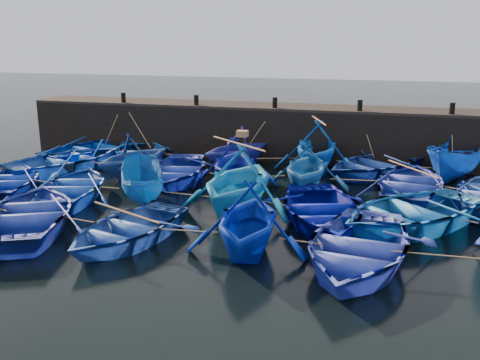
% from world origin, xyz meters
% --- Properties ---
extents(ground, '(120.00, 120.00, 0.00)m').
position_xyz_m(ground, '(0.00, 0.00, 0.00)').
color(ground, black).
rests_on(ground, ground).
extents(quay_wall, '(26.00, 2.50, 2.50)m').
position_xyz_m(quay_wall, '(0.00, 10.50, 1.25)').
color(quay_wall, black).
rests_on(quay_wall, ground).
extents(quay_top, '(26.00, 2.50, 0.12)m').
position_xyz_m(quay_top, '(0.00, 10.50, 2.56)').
color(quay_top, black).
rests_on(quay_top, quay_wall).
extents(bollard_0, '(0.24, 0.24, 0.50)m').
position_xyz_m(bollard_0, '(-8.00, 9.60, 2.87)').
color(bollard_0, black).
rests_on(bollard_0, quay_top).
extents(bollard_1, '(0.24, 0.24, 0.50)m').
position_xyz_m(bollard_1, '(-4.00, 9.60, 2.87)').
color(bollard_1, black).
rests_on(bollard_1, quay_top).
extents(bollard_2, '(0.24, 0.24, 0.50)m').
position_xyz_m(bollard_2, '(0.00, 9.60, 2.87)').
color(bollard_2, black).
rests_on(bollard_2, quay_top).
extents(bollard_3, '(0.24, 0.24, 0.50)m').
position_xyz_m(bollard_3, '(4.00, 9.60, 2.87)').
color(bollard_3, black).
rests_on(bollard_3, quay_top).
extents(bollard_4, '(0.24, 0.24, 0.50)m').
position_xyz_m(bollard_4, '(8.00, 9.60, 2.87)').
color(bollard_4, black).
rests_on(bollard_4, quay_top).
extents(boat_0, '(5.54, 6.39, 1.11)m').
position_xyz_m(boat_0, '(-8.71, 7.49, 0.56)').
color(boat_0, '#002D9F').
rests_on(boat_0, ground).
extents(boat_1, '(5.70, 6.27, 1.06)m').
position_xyz_m(boat_1, '(-6.07, 7.24, 0.53)').
color(boat_1, blue).
rests_on(boat_1, ground).
extents(boat_2, '(4.79, 4.92, 1.97)m').
position_xyz_m(boat_2, '(-1.29, 7.53, 0.99)').
color(boat_2, navy).
rests_on(boat_2, ground).
extents(boat_3, '(3.98, 4.56, 2.33)m').
position_xyz_m(boat_3, '(2.27, 8.11, 1.16)').
color(boat_3, blue).
rests_on(boat_3, ground).
extents(boat_4, '(6.27, 6.49, 1.10)m').
position_xyz_m(boat_4, '(4.80, 7.82, 0.55)').
color(boat_4, navy).
rests_on(boat_4, ground).
extents(boat_5, '(3.45, 4.97, 1.80)m').
position_xyz_m(boat_5, '(8.18, 7.74, 0.90)').
color(boat_5, '#0B3C9F').
rests_on(boat_5, ground).
extents(boat_6, '(6.03, 6.68, 1.14)m').
position_xyz_m(boat_6, '(-8.58, 4.96, 0.57)').
color(boat_6, '#1C4AAB').
rests_on(boat_6, ground).
extents(boat_7, '(4.45, 4.74, 2.00)m').
position_xyz_m(boat_7, '(-5.11, 4.73, 1.00)').
color(boat_7, navy).
rests_on(boat_7, ground).
extents(boat_8, '(4.45, 5.61, 1.05)m').
position_xyz_m(boat_8, '(-3.19, 4.70, 0.52)').
color(boat_8, navy).
rests_on(boat_8, ground).
extents(boat_9, '(4.25, 4.69, 2.14)m').
position_xyz_m(boat_9, '(-0.53, 4.39, 1.07)').
color(boat_9, '#0E1D91').
rests_on(boat_9, ground).
extents(boat_10, '(3.32, 3.85, 2.02)m').
position_xyz_m(boat_10, '(2.32, 4.82, 1.01)').
color(boat_10, '#1D619E').
rests_on(boat_10, ground).
extents(boat_11, '(4.43, 5.69, 1.08)m').
position_xyz_m(boat_11, '(6.29, 5.03, 0.54)').
color(boat_11, navy).
rests_on(boat_11, ground).
extents(boat_13, '(4.42, 5.12, 0.89)m').
position_xyz_m(boat_13, '(-8.96, 1.67, 0.45)').
color(boat_13, '#112F9D').
rests_on(boat_13, ground).
extents(boat_14, '(4.63, 5.59, 1.01)m').
position_xyz_m(boat_14, '(-6.03, 1.41, 0.50)').
color(boat_14, '#1842A8').
rests_on(boat_14, ground).
extents(boat_15, '(3.22, 4.29, 1.56)m').
position_xyz_m(boat_15, '(-3.24, 1.44, 0.78)').
color(boat_15, navy).
rests_on(boat_15, ground).
extents(boat_16, '(4.37, 4.97, 2.47)m').
position_xyz_m(boat_16, '(0.45, 1.30, 1.24)').
color(boat_16, blue).
rests_on(boat_16, ground).
extents(boat_17, '(5.20, 6.21, 1.11)m').
position_xyz_m(boat_17, '(3.36, 0.93, 0.55)').
color(boat_17, '#000882').
rests_on(boat_17, ground).
extents(boat_18, '(6.84, 6.93, 1.18)m').
position_xyz_m(boat_18, '(6.13, 1.38, 0.59)').
color(boat_18, blue).
rests_on(boat_18, ground).
extents(boat_21, '(5.95, 6.70, 1.15)m').
position_xyz_m(boat_21, '(-5.49, -1.90, 0.57)').
color(boat_21, navy).
rests_on(boat_21, ground).
extents(boat_22, '(4.34, 5.26, 0.95)m').
position_xyz_m(boat_22, '(-2.06, -2.13, 0.47)').
color(boat_22, '#274CA1').
rests_on(boat_22, ground).
extents(boat_23, '(3.89, 4.37, 2.10)m').
position_xyz_m(boat_23, '(1.63, -1.95, 1.05)').
color(boat_23, '#001C9A').
rests_on(boat_23, ground).
extents(boat_24, '(4.64, 6.02, 1.16)m').
position_xyz_m(boat_24, '(4.65, -2.05, 0.58)').
color(boat_24, '#2E41B6').
rests_on(boat_24, ground).
extents(wooden_crate, '(0.43, 0.36, 0.24)m').
position_xyz_m(wooden_crate, '(-0.23, 4.39, 2.26)').
color(wooden_crate, olive).
rests_on(wooden_crate, boat_9).
extents(mooring_ropes, '(17.46, 11.67, 2.10)m').
position_xyz_m(mooring_ropes, '(0.11, 4.78, 0.88)').
color(mooring_ropes, tan).
rests_on(mooring_ropes, ground).
extents(loose_oars, '(10.60, 12.32, 1.59)m').
position_xyz_m(loose_oars, '(1.74, 3.08, 1.74)').
color(loose_oars, '#99724C').
rests_on(loose_oars, ground).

